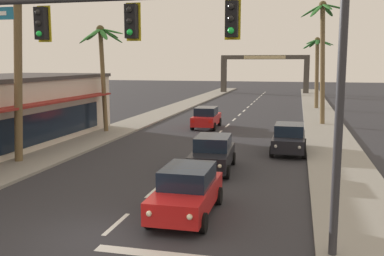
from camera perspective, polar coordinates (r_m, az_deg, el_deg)
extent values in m
plane|color=#2D2D33|center=(13.69, -11.94, -13.95)|extent=(220.00, 220.00, 0.00)
cube|color=gray|center=(31.87, 17.40, -1.10)|extent=(3.20, 110.00, 0.14)
cube|color=gray|center=(34.49, -9.41, -0.11)|extent=(3.20, 110.00, 0.14)
cube|color=silver|center=(14.73, -9.83, -12.22)|extent=(0.16, 2.00, 0.01)
cube|color=silver|center=(18.14, -4.97, -8.12)|extent=(0.16, 2.00, 0.01)
cube|color=silver|center=(21.69, -1.73, -5.31)|extent=(0.16, 2.00, 0.01)
cube|color=silver|center=(25.33, 0.57, -3.28)|extent=(0.16, 2.00, 0.01)
cube|color=silver|center=(29.02, 2.28, -1.76)|extent=(0.16, 2.00, 0.01)
cube|color=silver|center=(32.75, 3.60, -0.59)|extent=(0.16, 2.00, 0.01)
cube|color=silver|center=(36.50, 4.65, 0.35)|extent=(0.16, 2.00, 0.01)
cube|color=silver|center=(40.27, 5.50, 1.11)|extent=(0.16, 2.00, 0.01)
cube|color=silver|center=(44.05, 6.21, 1.73)|extent=(0.16, 2.00, 0.01)
cube|color=silver|center=(47.85, 6.81, 2.26)|extent=(0.16, 2.00, 0.01)
cube|color=silver|center=(51.65, 7.32, 2.71)|extent=(0.16, 2.00, 0.01)
cube|color=silver|center=(55.46, 7.76, 3.10)|extent=(0.16, 2.00, 0.01)
cube|color=silver|center=(59.27, 8.14, 3.44)|extent=(0.16, 2.00, 0.01)
cube|color=silver|center=(63.09, 8.48, 3.74)|extent=(0.16, 2.00, 0.01)
cube|color=silver|center=(66.91, 8.78, 4.00)|extent=(0.16, 2.00, 0.01)
cube|color=silver|center=(70.74, 9.04, 4.24)|extent=(0.16, 2.00, 0.01)
cube|color=silver|center=(74.56, 9.28, 4.45)|extent=(0.16, 2.00, 0.01)
cube|color=silver|center=(78.39, 9.50, 4.64)|extent=(0.16, 2.00, 0.01)
cube|color=silver|center=(12.42, -3.61, -16.17)|extent=(4.00, 0.44, 0.01)
cylinder|color=#2D2D33|center=(11.73, 18.61, 0.83)|extent=(0.22, 0.22, 7.43)
cube|color=black|center=(11.75, 5.21, 13.96)|extent=(0.32, 0.26, 0.92)
sphere|color=black|center=(11.64, 5.13, 15.50)|extent=(0.17, 0.17, 0.17)
sphere|color=black|center=(11.61, 5.11, 14.03)|extent=(0.17, 0.17, 0.17)
sphere|color=#1EE54C|center=(11.59, 5.09, 12.55)|extent=(0.17, 0.17, 0.17)
cube|color=yellow|center=(11.91, 5.33, 13.89)|extent=(0.42, 0.03, 1.04)
cube|color=black|center=(12.46, -7.91, 13.60)|extent=(0.32, 0.26, 0.92)
sphere|color=black|center=(12.37, -8.18, 15.04)|extent=(0.17, 0.17, 0.17)
sphere|color=black|center=(12.33, -8.15, 13.65)|extent=(0.17, 0.17, 0.17)
sphere|color=#1EE54C|center=(12.31, -8.12, 12.26)|extent=(0.17, 0.17, 0.17)
cube|color=yellow|center=(12.62, -7.62, 13.55)|extent=(0.42, 0.03, 1.04)
cube|color=black|center=(13.72, -19.06, 12.76)|extent=(0.32, 0.26, 0.92)
sphere|color=black|center=(13.63, -19.45, 14.04)|extent=(0.17, 0.17, 0.17)
sphere|color=black|center=(13.60, -19.38, 12.78)|extent=(0.17, 0.17, 0.17)
sphere|color=#1EE54C|center=(13.58, -19.32, 11.52)|extent=(0.17, 0.17, 0.17)
cube|color=yellow|center=(13.86, -18.69, 12.73)|extent=(0.42, 0.03, 1.04)
cube|color=red|center=(15.09, -0.69, -8.87)|extent=(1.79, 4.31, 0.72)
cube|color=black|center=(15.04, -0.56, -6.23)|extent=(1.61, 2.21, 0.64)
cylinder|color=black|center=(13.72, 1.44, -12.27)|extent=(0.22, 0.64, 0.64)
cylinder|color=black|center=(14.15, -5.56, -11.65)|extent=(0.22, 0.64, 0.64)
cylinder|color=black|center=(16.36, 3.49, -8.81)|extent=(0.22, 0.64, 0.64)
cylinder|color=black|center=(16.72, -2.41, -8.42)|extent=(0.22, 0.64, 0.64)
sphere|color=#F9EFC6|center=(12.93, -0.32, -11.52)|extent=(0.18, 0.18, 0.18)
sphere|color=#F9EFC6|center=(13.26, -5.64, -11.04)|extent=(0.18, 0.18, 0.18)
cube|color=red|center=(16.96, 3.25, -6.55)|extent=(0.24, 0.06, 0.20)
cube|color=red|center=(17.23, -1.10, -6.30)|extent=(0.24, 0.06, 0.20)
cube|color=black|center=(21.19, 2.69, -3.77)|extent=(1.97, 4.38, 0.72)
cube|color=black|center=(21.20, 2.76, -1.89)|extent=(1.71, 2.28, 0.64)
cylinder|color=black|center=(19.80, 4.59, -5.74)|extent=(0.25, 0.65, 0.64)
cylinder|color=black|center=(20.05, -0.34, -5.53)|extent=(0.25, 0.65, 0.64)
cylinder|color=black|center=(22.55, 5.37, -3.98)|extent=(0.25, 0.65, 0.64)
cylinder|color=black|center=(22.76, 1.03, -3.82)|extent=(0.25, 0.65, 0.64)
sphere|color=#F9EFC6|center=(18.99, 3.63, -4.97)|extent=(0.18, 0.18, 0.18)
sphere|color=#F9EFC6|center=(19.18, -0.06, -4.82)|extent=(0.18, 0.18, 0.18)
cube|color=red|center=(23.19, 5.06, -2.46)|extent=(0.24, 0.07, 0.20)
cube|color=red|center=(23.36, 1.83, -2.35)|extent=(0.24, 0.07, 0.20)
cube|color=red|center=(34.97, 1.90, 1.13)|extent=(1.88, 4.35, 0.72)
cube|color=black|center=(34.74, 1.86, 2.21)|extent=(1.66, 2.24, 0.64)
cylinder|color=black|center=(36.55, 0.96, 0.88)|extent=(0.24, 0.65, 0.64)
cylinder|color=black|center=(36.27, 3.63, 0.81)|extent=(0.24, 0.65, 0.64)
cylinder|color=black|center=(33.80, 0.04, 0.26)|extent=(0.24, 0.65, 0.64)
cylinder|color=black|center=(33.49, 2.93, 0.17)|extent=(0.24, 0.65, 0.64)
sphere|color=#B2B2AD|center=(37.18, 1.54, 1.70)|extent=(0.18, 0.18, 0.18)
sphere|color=#B2B2AD|center=(36.98, 3.44, 1.65)|extent=(0.18, 0.18, 0.18)
cube|color=red|center=(32.97, 0.12, 0.86)|extent=(0.24, 0.07, 0.20)
cube|color=red|center=(32.73, 2.38, 0.79)|extent=(0.24, 0.07, 0.20)
cube|color=black|center=(25.88, 12.51, -1.71)|extent=(1.83, 4.33, 0.72)
cube|color=black|center=(25.91, 12.58, -0.17)|extent=(1.63, 2.23, 0.64)
cylinder|color=black|center=(24.54, 14.38, -3.18)|extent=(0.23, 0.64, 0.64)
cylinder|color=black|center=(24.59, 10.36, -3.03)|extent=(0.23, 0.64, 0.64)
cylinder|color=black|center=(27.32, 14.41, -2.00)|extent=(0.23, 0.64, 0.64)
cylinder|color=black|center=(27.37, 10.80, -1.86)|extent=(0.23, 0.64, 0.64)
sphere|color=#B2B2AD|center=(23.72, 13.83, -2.48)|extent=(0.18, 0.18, 0.18)
sphere|color=#B2B2AD|center=(23.76, 10.83, -2.37)|extent=(0.18, 0.18, 0.18)
cube|color=red|center=(27.98, 14.03, -0.79)|extent=(0.24, 0.06, 0.20)
cube|color=red|center=(28.02, 11.34, -0.69)|extent=(0.24, 0.06, 0.20)
cylinder|color=brown|center=(23.80, -21.73, 6.37)|extent=(0.93, 0.40, 9.09)
cylinder|color=brown|center=(32.90, -11.49, 5.87)|extent=(0.56, 0.32, 7.52)
ellipsoid|color=#2D702D|center=(32.53, -10.45, 12.30)|extent=(1.91, 0.57, 0.55)
ellipsoid|color=#2D702D|center=(33.12, -10.46, 11.73)|extent=(1.61, 1.29, 1.11)
ellipsoid|color=#2D702D|center=(33.60, -10.72, 12.01)|extent=(1.06, 1.85, 0.73)
ellipsoid|color=#2D702D|center=(33.91, -11.65, 12.12)|extent=(0.94, 1.91, 0.54)
ellipsoid|color=#2D702D|center=(33.69, -12.73, 11.80)|extent=(1.75, 1.23, 0.89)
ellipsoid|color=#2D702D|center=(33.17, -13.20, 11.59)|extent=(1.69, 0.72, 1.17)
ellipsoid|color=#2D702D|center=(32.49, -13.03, 11.75)|extent=(1.14, 1.69, 1.08)
ellipsoid|color=#2D702D|center=(32.16, -12.49, 12.09)|extent=(0.49, 1.85, 0.76)
ellipsoid|color=#2D702D|center=(32.17, -11.48, 11.92)|extent=(1.42, 1.60, 0.99)
sphere|color=#4C4223|center=(33.00, -11.88, 12.48)|extent=(0.60, 0.60, 0.60)
cylinder|color=brown|center=(37.67, 16.65, 7.70)|extent=(0.76, 0.38, 9.75)
ellipsoid|color=#2D702D|center=(37.99, 18.16, 14.78)|extent=(1.97, 0.45, 0.64)
ellipsoid|color=#2D702D|center=(38.70, 17.27, 14.45)|extent=(1.26, 1.82, 0.96)
ellipsoid|color=#2D702D|center=(38.75, 16.00, 14.67)|extent=(1.16, 1.93, 0.74)
ellipsoid|color=#2D702D|center=(38.05, 15.33, 14.53)|extent=(1.85, 0.81, 1.09)
ellipsoid|color=#2D702D|center=(37.19, 15.94, 14.54)|extent=(1.33, 1.63, 1.24)
ellipsoid|color=#2D702D|center=(37.03, 17.22, 14.88)|extent=(0.99, 1.95, 0.78)
sphere|color=#4C4223|center=(37.94, 16.68, 15.16)|extent=(0.60, 0.60, 0.60)
cylinder|color=brown|center=(50.79, 15.96, 6.65)|extent=(0.62, 0.42, 7.60)
ellipsoid|color=#236028|center=(50.95, 17.02, 10.64)|extent=(1.85, 0.59, 0.76)
ellipsoid|color=#236028|center=(51.51, 16.67, 10.69)|extent=(1.53, 1.64, 0.65)
ellipsoid|color=#236028|center=(51.73, 16.12, 10.77)|extent=(0.64, 1.90, 0.54)
ellipsoid|color=#236028|center=(51.55, 15.54, 10.57)|extent=(1.17, 1.74, 0.93)
ellipsoid|color=#236028|center=(51.21, 15.21, 10.52)|extent=(1.64, 1.23, 1.08)
ellipsoid|color=#236028|center=(50.60, 15.13, 10.52)|extent=(1.70, 0.77, 1.13)
ellipsoid|color=#236028|center=(50.12, 15.37, 10.80)|extent=(1.51, 1.65, 0.67)
ellipsoid|color=#236028|center=(49.93, 16.02, 10.74)|extent=(0.47, 1.83, 0.75)
ellipsoid|color=#236028|center=(50.36, 16.86, 10.61)|extent=(1.69, 1.34, 0.88)
sphere|color=#4C4223|center=(50.83, 16.03, 10.99)|extent=(0.60, 0.60, 0.60)
cube|color=maroon|center=(24.81, -21.33, 2.59)|extent=(1.00, 20.58, 0.12)
cube|color=black|center=(25.24, -21.95, -0.73)|extent=(0.06, 19.37, 1.80)
cube|color=#423D38|center=(76.22, 4.17, 6.77)|extent=(0.90, 0.90, 5.71)
cube|color=#423D38|center=(75.21, 14.68, 6.49)|extent=(0.90, 0.90, 5.71)
cube|color=#423D38|center=(75.37, 9.45, 9.09)|extent=(14.73, 0.60, 0.70)
cube|color=tan|center=(75.05, 9.43, 9.10)|extent=(6.91, 0.08, 0.56)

